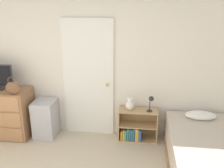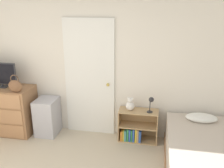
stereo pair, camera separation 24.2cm
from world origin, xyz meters
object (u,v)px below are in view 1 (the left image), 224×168
Objects in this scene: handbag at (13,88)px; storage_bin at (46,118)px; bed at (208,155)px; bookshelf at (135,128)px; dresser at (3,112)px; teddy_bear at (130,104)px; desk_lamp at (151,101)px.

storage_bin is at bearing 29.86° from handbag.
bed is (2.63, -0.69, -0.07)m from storage_bin.
dresser is at bearing -177.03° from bookshelf.
handbag is 0.45× the size of storage_bin.
bookshelf is at bearing 0.60° from teddy_bear.
dresser is at bearing -178.21° from desk_lamp.
dresser is at bearing -176.92° from teddy_bear.
bed is at bearing -8.47° from handbag.
bed is at bearing -10.59° from dresser.
bed is at bearing -35.96° from bookshelf.
bed is at bearing -14.64° from storage_bin.
storage_bin is at bearing 165.36° from bed.
dresser is 3.64× the size of desk_lamp.
bookshelf is at bearing 144.04° from bed.
storage_bin is 1.00× the size of bookshelf.
storage_bin is (0.41, 0.23, -0.64)m from handbag.
storage_bin is at bearing -177.51° from bookshelf.
teddy_bear reaches higher than storage_bin.
desk_lamp is (2.24, 0.26, -0.22)m from handbag.
handbag is at bearing -150.14° from storage_bin.
handbag is 1.10× the size of desk_lamp.
teddy_bear is at bearing 9.07° from handbag.
bookshelf is 0.59m from desk_lamp.
teddy_bear is at bearing 173.50° from desk_lamp.
handbag is 2.15m from bookshelf.
bed is (0.80, -0.71, -0.49)m from desk_lamp.
desk_lamp is (1.83, 0.03, 0.42)m from storage_bin.
handbag reaches higher than desk_lamp.
storage_bin is 2.42× the size of desk_lamp.
desk_lamp is at bearing -6.50° from teddy_bear.
storage_bin is at bearing -177.38° from teddy_bear.
desk_lamp is (0.24, -0.04, 0.54)m from bookshelf.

